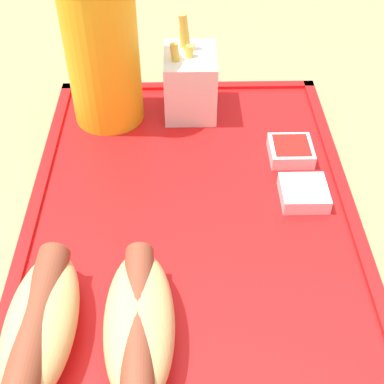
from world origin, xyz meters
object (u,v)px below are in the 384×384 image
(fries_carton, at_px, (190,81))
(sauce_cup_mayo, at_px, (304,192))
(sauce_cup_ketchup, at_px, (291,150))
(soda_cup, at_px, (102,47))
(hot_dog_near, at_px, (139,322))
(hot_dog_far, at_px, (40,323))

(fries_carton, xyz_separation_m, sauce_cup_mayo, (-0.16, -0.11, -0.03))
(fries_carton, bearing_deg, sauce_cup_ketchup, -130.77)
(soda_cup, relative_size, hot_dog_near, 1.54)
(sauce_cup_mayo, bearing_deg, sauce_cup_ketchup, 2.39)
(hot_dog_far, bearing_deg, sauce_cup_ketchup, -45.70)
(hot_dog_far, distance_m, hot_dog_near, 0.07)
(hot_dog_near, height_order, sauce_cup_ketchup, hot_dog_near)
(sauce_cup_mayo, bearing_deg, fries_carton, 34.78)
(hot_dog_near, distance_m, sauce_cup_ketchup, 0.27)
(fries_carton, relative_size, sauce_cup_mayo, 2.50)
(soda_cup, distance_m, fries_carton, 0.11)
(soda_cup, relative_size, sauce_cup_mayo, 4.67)
(sauce_cup_mayo, bearing_deg, soda_cup, 54.45)
(sauce_cup_mayo, distance_m, sauce_cup_ketchup, 0.07)
(fries_carton, height_order, sauce_cup_ketchup, fries_carton)
(hot_dog_near, relative_size, sauce_cup_mayo, 3.03)
(soda_cup, xyz_separation_m, sauce_cup_mayo, (-0.15, -0.20, -0.08))
(hot_dog_near, xyz_separation_m, fries_carton, (0.31, -0.04, 0.02))
(fries_carton, bearing_deg, soda_cup, 97.01)
(hot_dog_near, xyz_separation_m, sauce_cup_ketchup, (0.22, -0.15, -0.01))
(hot_dog_far, height_order, hot_dog_near, hot_dog_far)
(hot_dog_far, distance_m, sauce_cup_mayo, 0.27)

